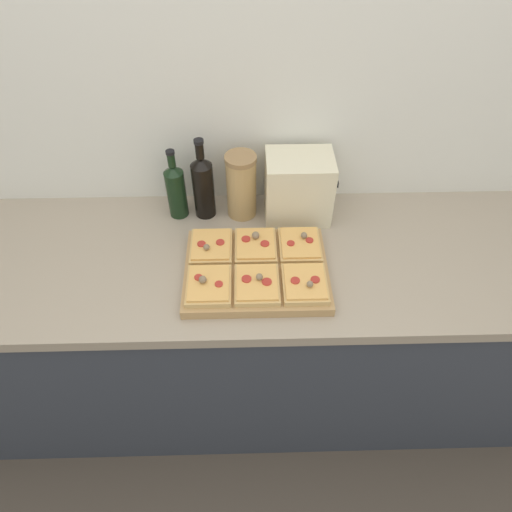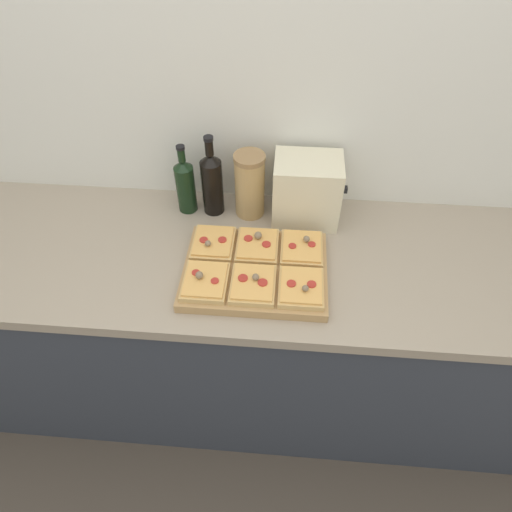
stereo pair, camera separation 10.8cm
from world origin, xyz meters
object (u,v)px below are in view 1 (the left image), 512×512
at_px(cutting_board, 256,271).
at_px(toaster_oven, 298,187).
at_px(wine_bottle, 203,185).
at_px(grain_jar_tall, 241,186).
at_px(olive_oil_bottle, 176,190).

height_order(cutting_board, toaster_oven, toaster_oven).
distance_m(cutting_board, wine_bottle, 0.37).
bearing_deg(grain_jar_tall, wine_bottle, 180.00).
xyz_separation_m(wine_bottle, grain_jar_tall, (0.13, -0.00, -0.00)).
xyz_separation_m(olive_oil_bottle, toaster_oven, (0.43, -0.01, 0.01)).
bearing_deg(cutting_board, toaster_oven, 62.30).
xyz_separation_m(cutting_board, olive_oil_bottle, (-0.28, 0.31, 0.09)).
xyz_separation_m(cutting_board, toaster_oven, (0.16, 0.30, 0.10)).
distance_m(olive_oil_bottle, toaster_oven, 0.43).
height_order(olive_oil_bottle, wine_bottle, wine_bottle).
relative_size(grain_jar_tall, toaster_oven, 0.96).
distance_m(grain_jar_tall, toaster_oven, 0.20).
xyz_separation_m(wine_bottle, toaster_oven, (0.33, -0.01, -0.01)).
distance_m(cutting_board, toaster_oven, 0.35).
relative_size(cutting_board, toaster_oven, 1.80).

